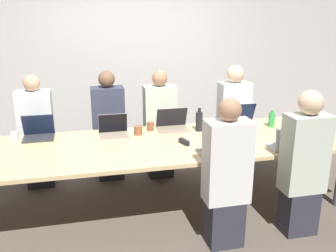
{
  "coord_description": "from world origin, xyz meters",
  "views": [
    {
      "loc": [
        -0.78,
        -3.67,
        2.11
      ],
      "look_at": [
        0.09,
        0.1,
        0.9
      ],
      "focal_mm": 40.0,
      "sensor_mm": 36.0,
      "label": 1
    }
  ],
  "objects": [
    {
      "name": "laptop_far_midleft",
      "position": [
        -0.47,
        0.38,
        0.82
      ],
      "size": [
        0.32,
        0.23,
        0.23
      ],
      "color": "gray",
      "rests_on": "conference_table"
    },
    {
      "name": "bottle_far_right",
      "position": [
        1.41,
        0.26,
        0.84
      ],
      "size": [
        0.08,
        0.08,
        0.21
      ],
      "color": "green",
      "rests_on": "conference_table"
    },
    {
      "name": "cup_far_left",
      "position": [
        -1.53,
        0.44,
        0.8
      ],
      "size": [
        0.08,
        0.08,
        0.09
      ],
      "color": "white",
      "rests_on": "conference_table"
    },
    {
      "name": "bottle_far_center",
      "position": [
        0.51,
        0.3,
        0.87
      ],
      "size": [
        0.08,
        0.08,
        0.27
      ],
      "color": "black",
      "rests_on": "conference_table"
    },
    {
      "name": "stapler",
      "position": [
        0.22,
        -0.09,
        0.77
      ],
      "size": [
        0.09,
        0.16,
        0.05
      ],
      "rotation": [
        0.0,
        0.0,
        0.31
      ],
      "color": "black",
      "rests_on": "conference_table"
    },
    {
      "name": "laptop_far_center",
      "position": [
        0.23,
        0.44,
        0.82
      ],
      "size": [
        0.37,
        0.26,
        0.26
      ],
      "color": "gray",
      "rests_on": "conference_table"
    },
    {
      "name": "curtain_wall",
      "position": [
        0.0,
        1.8,
        1.4
      ],
      "size": [
        12.0,
        0.06,
        2.8
      ],
      "color": "#BCB7B2",
      "rests_on": "ground_plane"
    },
    {
      "name": "laptop_far_right",
      "position": [
        1.11,
        0.45,
        0.82
      ],
      "size": [
        0.36,
        0.26,
        0.26
      ],
      "color": "silver",
      "rests_on": "conference_table"
    },
    {
      "name": "person_far_midleft",
      "position": [
        -0.49,
        0.88,
        0.68
      ],
      "size": [
        0.4,
        0.24,
        1.4
      ],
      "color": "#2D2D38",
      "rests_on": "ground_plane"
    },
    {
      "name": "laptop_near_midright",
      "position": [
        0.44,
        -0.46,
        0.83
      ],
      "size": [
        0.32,
        0.26,
        0.27
      ],
      "rotation": [
        0.0,
        0.0,
        3.14
      ],
      "color": "gray",
      "rests_on": "conference_table"
    },
    {
      "name": "cup_near_right",
      "position": [
        1.48,
        -0.38,
        0.79
      ],
      "size": [
        0.09,
        0.09,
        0.09
      ],
      "color": "red",
      "rests_on": "conference_table"
    },
    {
      "name": "person_far_left",
      "position": [
        -1.36,
        0.85,
        0.67
      ],
      "size": [
        0.4,
        0.24,
        1.39
      ],
      "color": "#2D2D38",
      "rests_on": "ground_plane"
    },
    {
      "name": "conference_table",
      "position": [
        0.0,
        0.0,
        0.7
      ],
      "size": [
        4.19,
        1.23,
        0.75
      ],
      "color": "#D6B77F",
      "rests_on": "ground_plane"
    },
    {
      "name": "cup_far_midleft",
      "position": [
        -0.2,
        0.33,
        0.8
      ],
      "size": [
        0.09,
        0.09,
        0.1
      ],
      "color": "brown",
      "rests_on": "conference_table"
    },
    {
      "name": "laptop_near_right",
      "position": [
        1.21,
        -0.48,
        0.82
      ],
      "size": [
        0.35,
        0.25,
        0.25
      ],
      "rotation": [
        0.0,
        0.0,
        3.14
      ],
      "color": "#B7B7BC",
      "rests_on": "conference_table"
    },
    {
      "name": "cup_far_center",
      "position": [
        -0.04,
        0.45,
        0.8
      ],
      "size": [
        0.08,
        0.08,
        0.1
      ],
      "color": "brown",
      "rests_on": "conference_table"
    },
    {
      "name": "person_near_midright",
      "position": [
        0.41,
        -0.82,
        0.68
      ],
      "size": [
        0.4,
        0.24,
        1.4
      ],
      "rotation": [
        0.0,
        0.0,
        3.14
      ],
      "color": "#2D2D38",
      "rests_on": "ground_plane"
    },
    {
      "name": "person_near_right",
      "position": [
        1.19,
        -0.79,
        0.7
      ],
      "size": [
        0.4,
        0.24,
        1.43
      ],
      "rotation": [
        0.0,
        0.0,
        3.14
      ],
      "color": "#2D2D38",
      "rests_on": "ground_plane"
    },
    {
      "name": "cup_near_midright",
      "position": [
        0.68,
        -0.39,
        0.8
      ],
      "size": [
        0.09,
        0.09,
        0.1
      ],
      "color": "red",
      "rests_on": "conference_table"
    },
    {
      "name": "ground_plane",
      "position": [
        0.0,
        0.0,
        0.0
      ],
      "size": [
        24.0,
        24.0,
        0.0
      ],
      "primitive_type": "plane",
      "color": "brown"
    },
    {
      "name": "bottle_near_right",
      "position": [
        1.5,
        -0.29,
        0.84
      ],
      "size": [
        0.07,
        0.07,
        0.22
      ],
      "color": "black",
      "rests_on": "conference_table"
    },
    {
      "name": "person_far_center",
      "position": [
        0.15,
        0.8,
        0.67
      ],
      "size": [
        0.4,
        0.24,
        1.39
      ],
      "color": "#2D2D38",
      "rests_on": "ground_plane"
    },
    {
      "name": "person_far_right",
      "position": [
        1.15,
        0.81,
        0.7
      ],
      "size": [
        0.4,
        0.24,
        1.42
      ],
      "color": "#2D2D38",
      "rests_on": "ground_plane"
    },
    {
      "name": "laptop_far_left",
      "position": [
        -1.29,
        0.47,
        0.82
      ],
      "size": [
        0.34,
        0.26,
        0.26
      ],
      "color": "#333338",
      "rests_on": "conference_table"
    }
  ]
}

